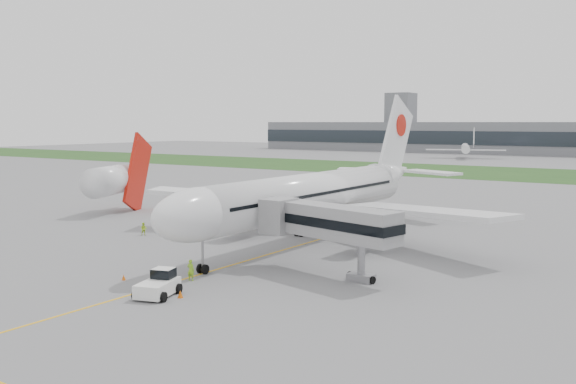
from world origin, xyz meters
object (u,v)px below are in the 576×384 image
Objects in this scene: airliner at (315,193)px; pushback_tug at (159,284)px; jet_bridge at (326,222)px; neighbor_aircraft at (113,180)px; ground_crew_near at (191,270)px.

airliner is 28.00m from pushback_tug.
airliner is at bearing 137.79° from jet_bridge.
neighbor_aircraft is (-47.52, 16.69, 0.24)m from jet_bridge.
ground_crew_near is 46.30m from neighbor_aircraft.
airliner is 22.92m from ground_crew_near.
airliner is 3.69× the size of jet_bridge.
pushback_tug is 0.31× the size of jet_bridge.
jet_bridge reaches higher than ground_crew_near.
ground_crew_near is (0.85, -22.41, -4.71)m from airliner.
jet_bridge is at bearing -41.14° from neighbor_aircraft.
jet_bridge is 0.91× the size of neighbor_aircraft.
airliner is at bearing -25.82° from neighbor_aircraft.
pushback_tug is (2.09, -27.52, -4.71)m from airliner.
pushback_tug is 50.23m from neighbor_aircraft.
airliner reaches higher than neighbor_aircraft.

